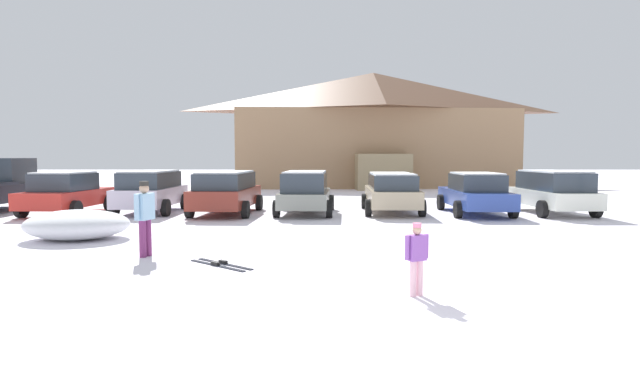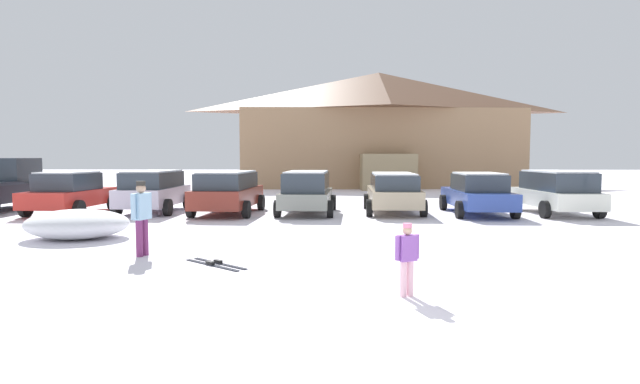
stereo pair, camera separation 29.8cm
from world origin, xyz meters
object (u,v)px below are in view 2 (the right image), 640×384
at_px(ski_lodge, 378,129).
at_px(parked_blue_hatchback, 477,193).
at_px(parked_silver_wagon, 154,190).
at_px(skier_child_in_purple_jacket, 407,255).
at_px(pair_of_skis, 215,264).
at_px(skier_adult_in_blue_parka, 142,214).
at_px(parked_grey_wagon, 307,191).
at_px(parked_maroon_van, 228,191).
at_px(parked_white_suv, 556,191).
at_px(plowed_snow_pile, 77,224).
at_px(parked_red_sedan, 70,192).
at_px(parked_beige_suv, 393,191).

relative_size(ski_lodge, parked_blue_hatchback, 4.42).
bearing_deg(parked_silver_wagon, skier_child_in_purple_jacket, -55.34).
bearing_deg(pair_of_skis, skier_adult_in_blue_parka, 154.26).
bearing_deg(skier_adult_in_blue_parka, ski_lodge, 73.72).
distance_m(parked_grey_wagon, pair_of_skis, 9.38).
xyz_separation_m(parked_maroon_van, parked_white_suv, (12.60, 0.09, 0.01)).
xyz_separation_m(skier_adult_in_blue_parka, plowed_snow_pile, (-2.64, 2.34, -0.55)).
bearing_deg(skier_adult_in_blue_parka, parked_silver_wagon, 107.90).
distance_m(parked_maroon_van, parked_grey_wagon, 3.05).
relative_size(parked_red_sedan, parked_beige_suv, 0.91).
distance_m(parked_red_sedan, parked_beige_suv, 12.56).
xyz_separation_m(parked_beige_suv, plowed_snow_pile, (-9.32, -6.42, -0.47)).
relative_size(parked_grey_wagon, parked_beige_suv, 0.93).
bearing_deg(plowed_snow_pile, parked_red_sedan, 118.94).
relative_size(parked_red_sedan, plowed_snow_pile, 1.54).
xyz_separation_m(parked_blue_hatchback, plowed_snow_pile, (-12.47, -5.91, -0.42)).
distance_m(parked_blue_hatchback, pair_of_skis, 12.17).
height_order(pair_of_skis, plowed_snow_pile, plowed_snow_pile).
distance_m(parked_grey_wagon, parked_white_suv, 9.55).
bearing_deg(parked_grey_wagon, parked_silver_wagon, 176.48).
relative_size(skier_child_in_purple_jacket, pair_of_skis, 0.80).
bearing_deg(parked_grey_wagon, parked_red_sedan, -178.88).
height_order(parked_red_sedan, parked_white_suv, parked_white_suv).
height_order(parked_red_sedan, skier_adult_in_blue_parka, skier_adult_in_blue_parka).
distance_m(parked_maroon_van, parked_white_suv, 12.60).
relative_size(parked_silver_wagon, parked_grey_wagon, 0.96).
bearing_deg(ski_lodge, parked_beige_suv, -93.69).
distance_m(parked_maroon_van, skier_adult_in_blue_parka, 8.24).
height_order(parked_maroon_van, parked_grey_wagon, parked_grey_wagon).
relative_size(ski_lodge, parked_beige_suv, 4.53).
bearing_deg(pair_of_skis, parked_red_sedan, 130.37).
distance_m(parked_beige_suv, parked_white_suv, 6.18).
xyz_separation_m(pair_of_skis, plowed_snow_pile, (-4.47, 3.22, 0.37)).
relative_size(parked_silver_wagon, plowed_snow_pile, 1.50).
distance_m(parked_blue_hatchback, skier_adult_in_blue_parka, 12.84).
bearing_deg(parked_blue_hatchback, parked_white_suv, 1.31).
xyz_separation_m(skier_adult_in_blue_parka, pair_of_skis, (1.83, -0.88, -0.92)).
bearing_deg(ski_lodge, parked_maroon_van, -112.19).
height_order(ski_lodge, skier_adult_in_blue_parka, ski_lodge).
bearing_deg(plowed_snow_pile, ski_lodge, 66.84).
bearing_deg(skier_adult_in_blue_parka, parked_grey_wagon, 68.47).
bearing_deg(skier_child_in_purple_jacket, parked_blue_hatchback, 68.63).
distance_m(parked_red_sedan, skier_child_in_purple_jacket, 15.94).
bearing_deg(skier_adult_in_blue_parka, parked_maroon_van, 88.29).
distance_m(parked_silver_wagon, skier_adult_in_blue_parka, 9.16).
xyz_separation_m(parked_beige_suv, pair_of_skis, (-4.85, -9.64, -0.84)).
height_order(parked_maroon_van, skier_adult_in_blue_parka, skier_adult_in_blue_parka).
xyz_separation_m(parked_red_sedan, skier_adult_in_blue_parka, (5.86, -8.17, 0.12)).
bearing_deg(parked_maroon_van, pair_of_skis, -80.16).
distance_m(ski_lodge, parked_maroon_van, 20.40).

